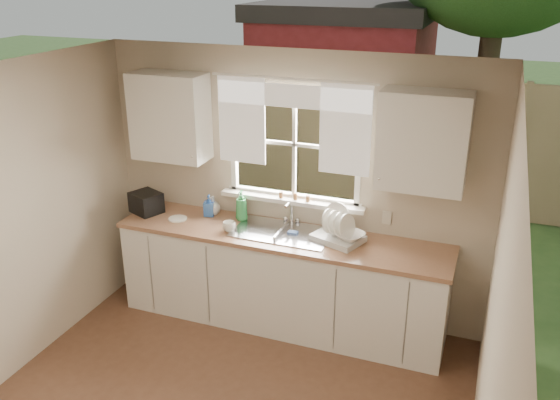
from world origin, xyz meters
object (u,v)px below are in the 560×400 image
at_px(cup, 229,227).
at_px(black_appliance, 146,203).
at_px(dish_rack, 338,232).
at_px(soap_bottle_a, 241,205).

distance_m(cup, black_appliance, 0.95).
distance_m(dish_rack, cup, 0.98).
bearing_deg(dish_rack, soap_bottle_a, 173.28).
bearing_deg(soap_bottle_a, black_appliance, -171.80).
relative_size(soap_bottle_a, cup, 2.49).
xyz_separation_m(dish_rack, cup, (-0.97, -0.16, -0.03)).
xyz_separation_m(soap_bottle_a, black_appliance, (-0.94, -0.16, -0.05)).
bearing_deg(black_appliance, cup, 15.94).
bearing_deg(dish_rack, cup, -170.40).
bearing_deg(black_appliance, dish_rack, 24.61).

